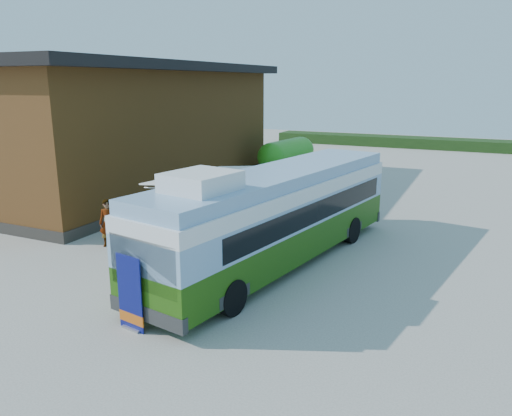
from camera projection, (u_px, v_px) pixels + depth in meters
The scene contains 10 objects.
ground at pixel (202, 269), 17.65m from camera, with size 100.00×100.00×0.00m, color #BCB7AD.
barn at pixel (135, 130), 29.83m from camera, with size 9.60×21.20×7.50m.
hedge at pixel (478, 145), 47.71m from camera, with size 40.00×3.00×1.00m, color #264419.
bus at pixel (277, 213), 17.73m from camera, with size 4.97×13.15×3.96m.
awning at pixel (215, 180), 18.51m from camera, with size 3.69×5.13×0.55m.
banner at pixel (130, 300), 13.12m from camera, with size 0.90×0.29×2.09m.
picnic_table at pixel (161, 281), 14.99m from camera, with size 1.45×1.30×0.81m.
person_a at pixel (108, 223), 19.84m from camera, with size 0.70×0.46×1.93m, color #999999.
person_b at pixel (323, 195), 25.01m from camera, with size 0.90×0.70×1.84m, color #999999.
slurry_tanker at pixel (287, 154), 35.64m from camera, with size 2.51×6.55×2.43m.
Camera 1 is at (8.69, -14.24, 6.44)m, focal length 35.00 mm.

